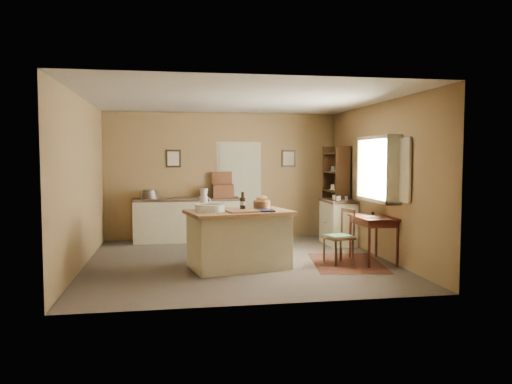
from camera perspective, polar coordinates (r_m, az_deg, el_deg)
The scene contains 16 objects.
ground at distance 8.47m, azimuth -2.03°, elevation -7.91°, with size 5.00×5.00×0.00m, color #63564C.
wall_back at distance 10.78m, azimuth -3.82°, elevation 1.87°, with size 5.00×0.10×2.70m, color olive.
wall_front at distance 5.84m, azimuth 1.23°, elevation 0.08°, with size 5.00×0.10×2.70m, color olive.
wall_left at distance 8.34m, azimuth -19.32°, elevation 1.04°, with size 0.10×5.00×2.70m, color olive.
wall_right at distance 8.98m, azimuth 13.97°, elevation 1.34°, with size 0.10×5.00×2.70m, color olive.
ceiling at distance 8.35m, azimuth -2.07°, elevation 10.54°, with size 5.00×5.00×0.00m, color silver.
door at distance 10.81m, azimuth -1.95°, elevation 0.32°, with size 0.97×0.06×2.11m, color #B7BD9E.
framed_prints at distance 10.77m, azimuth -2.76°, elevation 3.84°, with size 2.82×0.02×0.38m.
window at distance 8.76m, azimuth 14.05°, elevation 2.58°, with size 0.25×1.99×1.12m.
work_island at distance 7.90m, azimuth -2.05°, elevation -5.23°, with size 1.75×1.32×1.20m.
sideboard at distance 10.50m, azimuth -7.87°, elevation -2.97°, with size 2.20×0.62×1.18m.
rug at distance 8.46m, azimuth 10.34°, elevation -7.97°, with size 1.10×1.60×0.01m, color #452211.
writing_desk at distance 8.51m, azimuth 13.24°, elevation -3.39°, with size 0.56×0.91×0.82m.
desk_chair at distance 8.28m, azimuth 9.40°, elevation -5.14°, with size 0.41×0.41×0.88m, color black, non-canonical shape.
right_cabinet at distance 10.17m, azimuth 9.36°, elevation -3.35°, with size 0.53×0.96×0.99m.
shelving_unit at distance 10.60m, azimuth 9.36°, elevation -0.18°, with size 0.34×0.89×1.98m.
Camera 1 is at (-1.11, -8.22, 1.75)m, focal length 35.00 mm.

